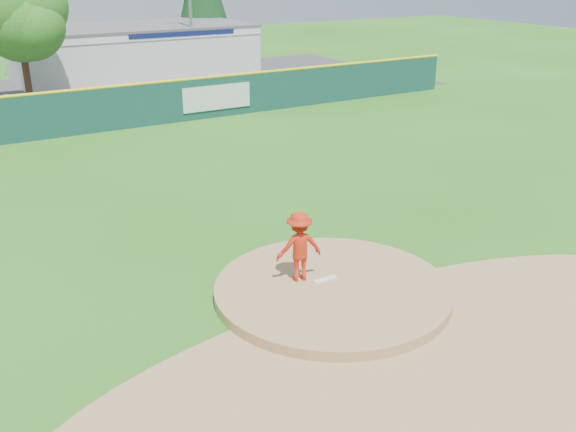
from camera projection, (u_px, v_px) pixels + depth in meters
ground at (332, 295)px, 14.99m from camera, size 120.00×120.00×0.00m
pitchers_mound at (332, 295)px, 14.99m from camera, size 5.50×5.50×0.50m
pitching_rubber at (325, 279)px, 15.13m from camera, size 0.60×0.15×0.04m
infield_dirt_arc at (419, 358)px, 12.60m from camera, size 15.40×15.40×0.01m
parking_lot at (62, 98)px, 36.46m from camera, size 44.00×16.00×0.02m
pitcher at (299, 246)px, 14.88m from camera, size 1.20×0.85×1.69m
pool_building_grp at (133, 51)px, 42.69m from camera, size 15.20×8.20×3.31m
fence_banners at (72, 114)px, 28.15m from camera, size 17.60×0.04×1.20m
outfield_fence at (105, 108)px, 28.90m from camera, size 40.00×0.14×2.07m
deciduous_tree at (18, 18)px, 32.22m from camera, size 5.60×5.60×7.36m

